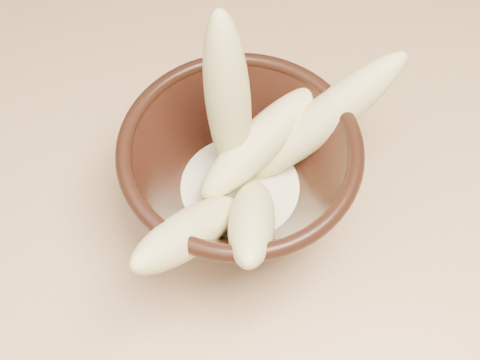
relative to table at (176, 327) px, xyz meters
name	(u,v)px	position (x,y,z in m)	size (l,w,h in m)	color
table	(176,327)	(0.00, 0.00, 0.00)	(1.20, 0.80, 0.75)	tan
bowl	(240,174)	(0.09, 0.05, 0.14)	(0.19, 0.19, 0.10)	black
milk_puddle	(240,190)	(0.09, 0.05, 0.11)	(0.11, 0.11, 0.01)	beige
banana_upright	(228,100)	(0.09, 0.08, 0.20)	(0.04, 0.04, 0.16)	#D6CA7E
banana_left	(190,232)	(0.03, 0.01, 0.16)	(0.04, 0.04, 0.14)	#D6CA7E
banana_right	(325,118)	(0.17, 0.05, 0.16)	(0.04, 0.04, 0.16)	#D6CA7E
banana_across	(259,143)	(0.11, 0.06, 0.15)	(0.04, 0.04, 0.13)	#D6CA7E
banana_front	(252,221)	(0.07, 0.00, 0.15)	(0.04, 0.04, 0.13)	#D6CA7E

